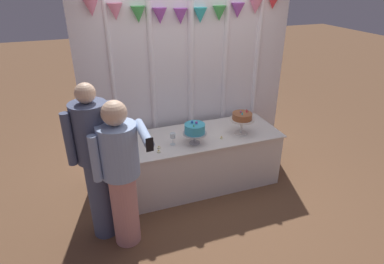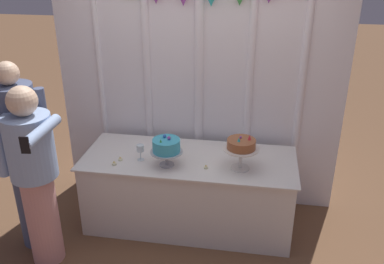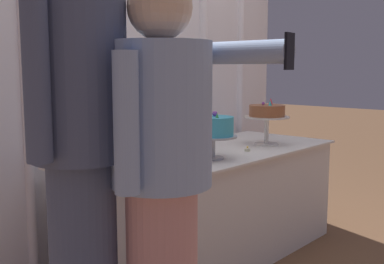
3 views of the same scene
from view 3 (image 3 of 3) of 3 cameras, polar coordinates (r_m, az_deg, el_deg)
ground_plane at (r=3.23m, az=3.42°, el=-15.37°), size 24.00×24.00×0.00m
draped_curtain at (r=3.39m, az=-4.39°, el=9.78°), size 2.84×0.17×2.54m
cake_table at (r=3.17m, az=2.05°, el=-8.85°), size 1.99×0.80×0.73m
cake_display_nearleft at (r=2.81m, az=2.55°, el=0.47°), size 0.29×0.29×0.29m
cake_display_nearright at (r=3.36m, az=9.04°, el=2.18°), size 0.32×0.32×0.33m
wine_glass at (r=2.67m, az=-2.00°, el=-1.51°), size 0.07×0.07×0.15m
flower_vase at (r=3.03m, az=-0.94°, el=-1.09°), size 0.08×0.08×0.16m
tealight_far_left at (r=2.45m, az=-3.17°, el=-4.80°), size 0.04×0.04×0.04m
tealight_near_left at (r=2.54m, az=-4.25°, el=-4.42°), size 0.04×0.04×0.03m
tealight_near_right at (r=3.12m, az=6.71°, el=-2.13°), size 0.04×0.04×0.03m
guest_man_pink_jacket at (r=1.76m, az=-13.30°, el=-3.19°), size 0.49×0.45×1.72m
guest_girl_blue_dress at (r=1.75m, az=-3.60°, el=-5.51°), size 0.52×0.64×1.60m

